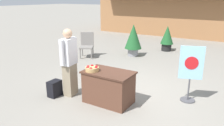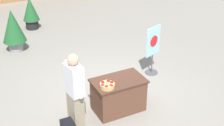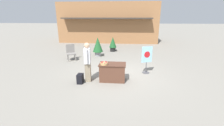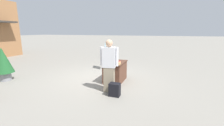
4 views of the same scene
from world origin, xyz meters
The scene contains 10 objects.
ground_plane centered at (0.00, 0.00, 0.00)m, with size 120.00×120.00×0.00m, color gray.
storefront_building centered at (-1.68, 10.73, 2.15)m, with size 10.87×4.51×4.30m.
display_table centered at (-0.22, -0.85, 0.40)m, with size 1.19×0.73×0.79m.
apple_basket centered at (-0.59, -1.01, 0.85)m, with size 0.32×0.32×0.13m.
person_visitor centered at (-1.32, -1.00, 0.90)m, with size 0.31×0.61×1.75m.
backpack centered at (-1.61, -1.29, 0.21)m, with size 0.24×0.34×0.42m.
poster_board centered at (1.43, 0.25, 0.76)m, with size 0.54×0.36×1.40m.
patio_chair centered at (-3.30, 2.29, 0.58)m, with size 0.75×0.75×1.06m.
potted_plant_far_left centered at (-1.68, 3.48, 0.79)m, with size 0.74×0.74×1.38m.
potted_plant_near_right centered at (-0.72, 5.18, 0.66)m, with size 0.61×0.61×1.20m.
Camera 3 is at (0.33, -7.21, 2.81)m, focal length 24.00 mm.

